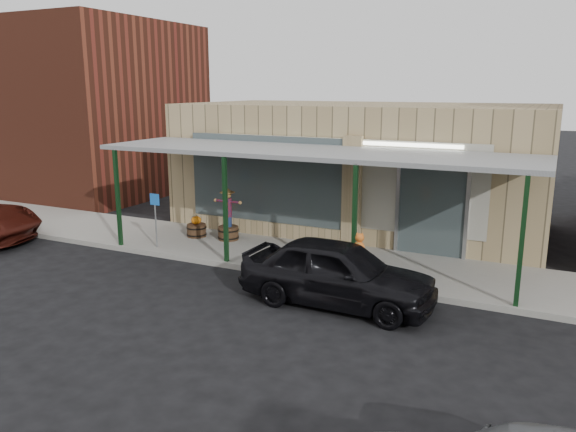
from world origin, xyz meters
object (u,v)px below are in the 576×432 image
at_px(barrel_scarecrow, 228,222).
at_px(handicap_sign, 155,213).
at_px(parked_sedan, 338,272).
at_px(barrel_pumpkin, 197,229).

height_order(barrel_scarecrow, handicap_sign, barrel_scarecrow).
bearing_deg(barrel_scarecrow, parked_sedan, -26.90).
bearing_deg(barrel_pumpkin, handicap_sign, -103.35).
relative_size(barrel_pumpkin, parked_sedan, 0.16).
relative_size(barrel_scarecrow, handicap_sign, 1.01).
height_order(handicap_sign, parked_sedan, handicap_sign).
xyz_separation_m(barrel_pumpkin, parked_sedan, (5.89, -3.03, 0.35)).
bearing_deg(parked_sedan, barrel_pumpkin, 64.05).
bearing_deg(barrel_scarecrow, barrel_pumpkin, -167.15).
relative_size(barrel_pumpkin, handicap_sign, 0.44).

